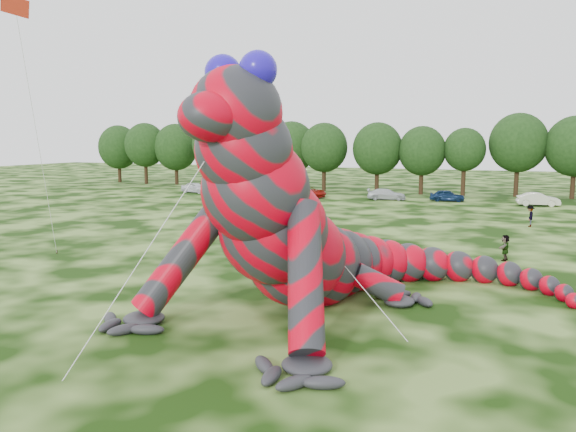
% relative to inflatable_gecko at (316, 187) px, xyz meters
% --- Properties ---
extents(ground, '(240.00, 240.00, 0.00)m').
position_rel_inflatable_gecko_xyz_m(ground, '(1.05, -5.29, -5.19)').
color(ground, '#16330A').
rests_on(ground, ground).
extents(inflatable_gecko, '(22.08, 24.45, 10.39)m').
position_rel_inflatable_gecko_xyz_m(inflatable_gecko, '(0.00, 0.00, 0.00)').
color(inflatable_gecko, red).
rests_on(inflatable_gecko, ground).
extents(flying_kite, '(3.87, 5.42, 15.12)m').
position_rel_inflatable_gecko_xyz_m(flying_kite, '(-16.05, -0.59, 7.80)').
color(flying_kite, red).
rests_on(flying_kite, ground).
extents(tree_0, '(6.91, 6.22, 9.51)m').
position_rel_inflatable_gecko_xyz_m(tree_0, '(-53.51, 53.95, -0.44)').
color(tree_0, black).
rests_on(tree_0, ground).
extents(tree_1, '(6.74, 6.07, 9.81)m').
position_rel_inflatable_gecko_xyz_m(tree_1, '(-47.30, 52.76, -0.29)').
color(tree_1, black).
rests_on(tree_1, ground).
extents(tree_2, '(7.04, 6.34, 9.64)m').
position_rel_inflatable_gecko_xyz_m(tree_2, '(-41.97, 53.48, -0.37)').
color(tree_2, black).
rests_on(tree_2, ground).
extents(tree_3, '(5.81, 5.23, 9.44)m').
position_rel_inflatable_gecko_xyz_m(tree_3, '(-34.67, 51.78, -0.47)').
color(tree_3, black).
rests_on(tree_3, ground).
extents(tree_4, '(6.22, 5.60, 9.06)m').
position_rel_inflatable_gecko_xyz_m(tree_4, '(-28.59, 53.43, -0.67)').
color(tree_4, black).
rests_on(tree_4, ground).
extents(tree_5, '(7.16, 6.44, 9.80)m').
position_rel_inflatable_gecko_xyz_m(tree_5, '(-22.07, 53.15, -0.30)').
color(tree_5, black).
rests_on(tree_5, ground).
extents(tree_6, '(6.52, 5.86, 9.49)m').
position_rel_inflatable_gecko_xyz_m(tree_6, '(-16.51, 51.40, -0.45)').
color(tree_6, black).
rests_on(tree_6, ground).
extents(tree_7, '(6.68, 6.01, 9.48)m').
position_rel_inflatable_gecko_xyz_m(tree_7, '(-9.03, 51.52, -0.46)').
color(tree_7, black).
rests_on(tree_7, ground).
extents(tree_8, '(6.14, 5.53, 8.94)m').
position_rel_inflatable_gecko_xyz_m(tree_8, '(-3.17, 51.70, -0.72)').
color(tree_8, black).
rests_on(tree_8, ground).
extents(tree_9, '(5.27, 4.74, 8.68)m').
position_rel_inflatable_gecko_xyz_m(tree_9, '(2.11, 52.06, -0.86)').
color(tree_9, black).
rests_on(tree_9, ground).
extents(tree_10, '(7.09, 6.38, 10.50)m').
position_rel_inflatable_gecko_xyz_m(tree_10, '(8.45, 53.29, 0.06)').
color(tree_10, black).
rests_on(tree_10, ground).
extents(tree_11, '(7.01, 6.31, 10.07)m').
position_rel_inflatable_gecko_xyz_m(tree_11, '(14.84, 52.91, -0.16)').
color(tree_11, black).
rests_on(tree_11, ground).
extents(car_0, '(4.41, 2.47, 1.42)m').
position_rel_inflatable_gecko_xyz_m(car_0, '(-31.86, 42.43, -4.49)').
color(car_0, white).
rests_on(car_0, ground).
extents(car_1, '(4.61, 2.17, 1.46)m').
position_rel_inflatable_gecko_xyz_m(car_1, '(-20.44, 43.75, -4.46)').
color(car_1, black).
rests_on(car_1, ground).
extents(car_2, '(5.52, 3.14, 1.45)m').
position_rel_inflatable_gecko_xyz_m(car_2, '(-15.83, 42.25, -4.47)').
color(car_2, '#960F09').
rests_on(car_2, ground).
extents(car_3, '(4.86, 2.73, 1.33)m').
position_rel_inflatable_gecko_xyz_m(car_3, '(-5.98, 43.43, -4.53)').
color(car_3, silver).
rests_on(car_3, ground).
extents(car_4, '(4.14, 2.00, 1.36)m').
position_rel_inflatable_gecko_xyz_m(car_4, '(0.98, 44.41, -4.51)').
color(car_4, '#0D2044').
rests_on(car_4, ground).
extents(car_5, '(4.57, 2.06, 1.45)m').
position_rel_inflatable_gecko_xyz_m(car_5, '(10.70, 43.46, -4.47)').
color(car_5, silver).
rests_on(car_5, ground).
extents(spectator_1, '(1.04, 0.89, 1.85)m').
position_rel_inflatable_gecko_xyz_m(spectator_1, '(-7.69, 20.38, -4.27)').
color(spectator_1, gray).
rests_on(spectator_1, ground).
extents(spectator_5, '(0.74, 1.53, 1.58)m').
position_rel_inflatable_gecko_xyz_m(spectator_5, '(7.78, 12.47, -4.40)').
color(spectator_5, gray).
rests_on(spectator_5, ground).
extents(spectator_2, '(0.69, 1.17, 1.79)m').
position_rel_inflatable_gecko_xyz_m(spectator_2, '(9.50, 27.32, -4.30)').
color(spectator_2, gray).
rests_on(spectator_2, ground).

